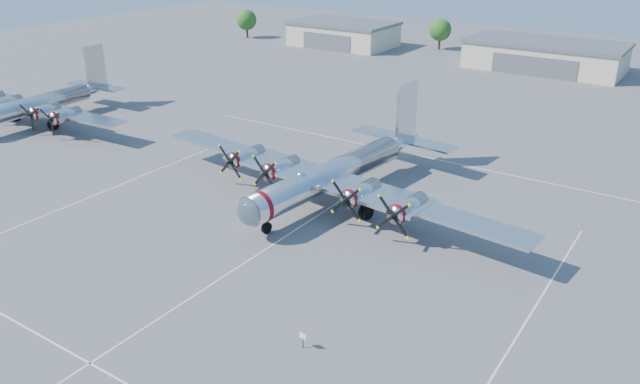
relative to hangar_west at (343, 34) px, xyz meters
The scene contains 9 objects.
ground 93.54m from the hangar_west, 61.23° to the right, with size 260.00×260.00×0.00m, color #4F4F51.
parking_lines 95.08m from the hangar_west, 61.74° to the right, with size 60.00×50.08×0.01m.
hangar_west is the anchor object (origin of this frame).
hangar_center 45.00m from the hangar_west, ahead, with size 28.60×14.60×5.40m.
tree_far_west 25.36m from the hangar_west, behind, with size 4.80×4.80×6.64m.
tree_west 21.61m from the hangar_west, 21.89° to the left, with size 4.80×4.80×6.64m.
main_bomber_b29 85.54m from the hangar_west, 58.80° to the right, with size 43.40×29.69×9.60m, color silver, non-canonical shape.
bomber_west 73.90m from the hangar_west, 93.33° to the right, with size 34.63×24.52×9.15m, color #B3B5B7, non-canonical shape.
info_placard 110.10m from the hangar_west, 59.72° to the right, with size 0.61×0.14×1.16m.
Camera 1 is at (30.21, -40.71, 26.08)m, focal length 35.00 mm.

